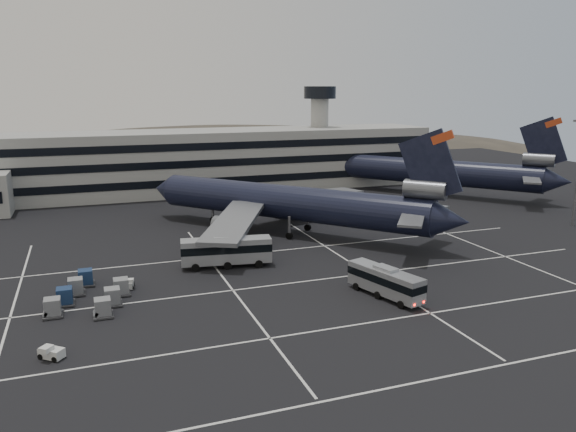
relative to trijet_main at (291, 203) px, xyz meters
The scene contains 11 objects.
ground 28.95m from the trijet_main, 110.05° to the right, with size 260.00×260.00×0.00m, color black.
lane_markings 27.97m from the trijet_main, 108.71° to the right, with size 90.00×55.62×0.01m.
terminal 46.22m from the trijet_main, 105.97° to the left, with size 125.00×26.00×24.00m.
hills 144.54m from the trijet_main, 86.71° to the left, with size 352.00×180.00×44.00m.
trijet_main is the anchor object (origin of this frame).
trijet_far 47.60m from the trijet_main, 27.40° to the left, with size 41.09×48.15×18.08m.
bus_near 30.98m from the trijet_main, 89.79° to the right, with size 5.08×10.49×3.61m.
bus_far 19.85m from the trijet_main, 136.44° to the right, with size 12.32×4.62×4.25m.
tug_a 32.89m from the trijet_main, 147.07° to the right, with size 1.54×2.16×1.26m.
tug_b 49.16m from the trijet_main, 135.92° to the right, with size 2.40×2.30×1.34m.
uld_cluster 38.34m from the trijet_main, 146.94° to the right, with size 9.90×13.67×1.96m.
Camera 1 is at (-21.47, -57.41, 23.35)m, focal length 35.00 mm.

